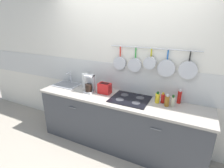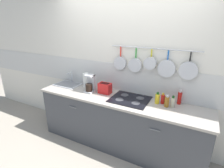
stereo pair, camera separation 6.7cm
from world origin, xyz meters
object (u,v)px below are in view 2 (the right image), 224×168
at_px(paper_towel_roll, 86,80).
at_px(toaster, 105,88).
at_px(bottle_vinegar, 163,99).
at_px(bottle_hot_sauce, 180,98).
at_px(coffee_maker, 90,85).
at_px(bottle_sesame_oil, 157,98).
at_px(bottle_cooking_wine, 173,102).
at_px(bottle_olive_oil, 167,102).

distance_m(paper_towel_roll, toaster, 0.47).
xyz_separation_m(bottle_vinegar, bottle_hot_sauce, (0.22, 0.09, 0.03)).
bearing_deg(coffee_maker, bottle_sesame_oil, 4.01).
xyz_separation_m(paper_towel_roll, bottle_sesame_oil, (1.32, -0.08, -0.05)).
height_order(toaster, bottle_cooking_wine, toaster).
relative_size(coffee_maker, bottle_cooking_wine, 1.76).
relative_size(bottle_vinegar, bottle_hot_sauce, 0.73).
bearing_deg(bottle_olive_oil, toaster, 178.82).
distance_m(toaster, bottle_vinegar, 0.94).
xyz_separation_m(bottle_sesame_oil, bottle_vinegar, (0.07, 0.03, -0.00)).
distance_m(toaster, bottle_cooking_wine, 1.08).
relative_size(bottle_olive_oil, bottle_hot_sauce, 0.81).
xyz_separation_m(bottle_vinegar, bottle_cooking_wine, (0.15, -0.05, 0.00)).
height_order(paper_towel_roll, bottle_vinegar, paper_towel_roll).
bearing_deg(coffee_maker, paper_towel_roll, 142.65).
bearing_deg(bottle_olive_oil, bottle_sesame_oil, 162.22).
height_order(coffee_maker, bottle_olive_oil, coffee_maker).
distance_m(bottle_vinegar, bottle_cooking_wine, 0.15).
bearing_deg(toaster, bottle_olive_oil, -1.18).
distance_m(bottle_sesame_oil, bottle_vinegar, 0.08).
bearing_deg(bottle_cooking_wine, bottle_sesame_oil, 175.06).
xyz_separation_m(toaster, bottle_sesame_oil, (0.86, 0.03, -0.01)).
bearing_deg(coffee_maker, toaster, 11.78).
relative_size(bottle_cooking_wine, bottle_hot_sauce, 0.76).
bearing_deg(toaster, bottle_vinegar, 3.47).
xyz_separation_m(coffee_maker, toaster, (0.25, 0.05, -0.04)).
bearing_deg(bottle_vinegar, toaster, -176.53).
height_order(bottle_sesame_oil, bottle_cooking_wine, bottle_sesame_oil).
height_order(toaster, bottle_hot_sauce, bottle_hot_sauce).
distance_m(paper_towel_roll, bottle_olive_oil, 1.47).
bearing_deg(bottle_cooking_wine, bottle_olive_oil, -159.81).
relative_size(coffee_maker, bottle_sesame_oil, 1.72).
relative_size(paper_towel_roll, bottle_cooking_wine, 1.49).
height_order(bottle_cooking_wine, bottle_hot_sauce, bottle_hot_sauce).
distance_m(toaster, bottle_sesame_oil, 0.86).
relative_size(bottle_sesame_oil, bottle_hot_sauce, 0.78).
bearing_deg(paper_towel_roll, bottle_olive_oil, -4.83).
relative_size(paper_towel_roll, bottle_vinegar, 1.56).
bearing_deg(bottle_cooking_wine, bottle_vinegar, 161.15).
bearing_deg(bottle_olive_oil, paper_towel_roll, 175.17).
bearing_deg(bottle_sesame_oil, bottle_olive_oil, -17.78).
xyz_separation_m(bottle_sesame_oil, bottle_cooking_wine, (0.22, -0.02, -0.00)).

